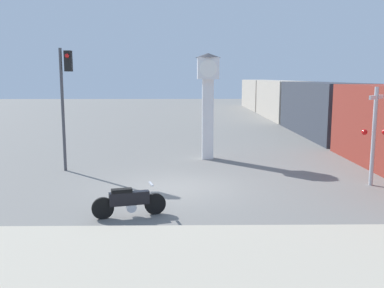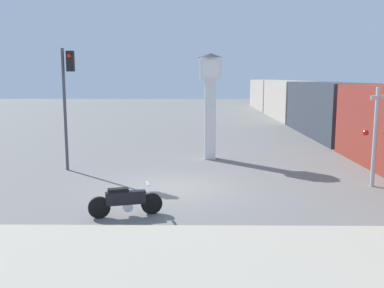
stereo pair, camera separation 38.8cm
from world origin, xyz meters
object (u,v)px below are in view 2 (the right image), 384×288
at_px(freight_train, 304,103).
at_px(railroad_crossing_signal, 376,133).
at_px(motorcycle, 126,201).
at_px(traffic_light, 67,88).
at_px(clock_tower, 210,90).

height_order(freight_train, railroad_crossing_signal, railroad_crossing_signal).
bearing_deg(motorcycle, railroad_crossing_signal, 6.67).
height_order(freight_train, traffic_light, traffic_light).
bearing_deg(railroad_crossing_signal, motorcycle, -157.70).
bearing_deg(traffic_light, clock_tower, 23.51).
bearing_deg(railroad_crossing_signal, clock_tower, 137.40).
xyz_separation_m(motorcycle, clock_tower, (2.54, 8.32, 2.75)).
bearing_deg(freight_train, railroad_crossing_signal, -97.00).
relative_size(motorcycle, clock_tower, 0.41).
xyz_separation_m(clock_tower, railroad_crossing_signal, (5.47, -5.03, -1.30)).
height_order(motorcycle, traffic_light, traffic_light).
bearing_deg(railroad_crossing_signal, traffic_light, 167.29).
bearing_deg(traffic_light, railroad_crossing_signal, -12.71).
height_order(clock_tower, railroad_crossing_signal, clock_tower).
relative_size(motorcycle, freight_train, 0.04).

